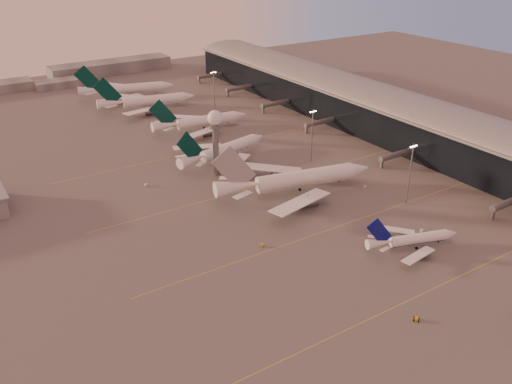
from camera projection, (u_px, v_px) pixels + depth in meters
ground at (415, 330)px, 147.20m from camera, size 700.00×700.00×0.00m
taxiway_markings at (357, 218)px, 204.18m from camera, size 180.00×185.25×0.02m
terminal at (400, 119)px, 278.45m from camera, size 57.00×362.00×23.04m
radar_tower at (215, 130)px, 231.29m from camera, size 6.40×6.40×31.10m
mast_b at (410, 171)px, 209.61m from camera, size 3.60×0.56×25.00m
mast_c at (312, 133)px, 248.78m from camera, size 3.60×0.56×25.00m
mast_d at (214, 90)px, 315.90m from camera, size 3.60×0.56×25.00m
distant_horizon at (76, 74)px, 392.78m from camera, size 165.00×37.50×9.00m
narrowbody_mid at (412, 241)px, 183.97m from camera, size 33.54×26.34×13.54m
widebody_white at (295, 183)px, 222.64m from camera, size 68.41×54.26×24.37m
greentail_a at (224, 152)px, 255.36m from camera, size 52.83×42.20×19.49m
greentail_b at (201, 124)px, 293.03m from camera, size 54.99×44.23×19.98m
greentail_c at (148, 103)px, 326.75m from camera, size 59.43×47.55×21.80m
greentail_d at (128, 91)px, 350.31m from camera, size 60.77×48.46×22.54m
gsv_tug_mid at (416, 319)px, 150.40m from camera, size 3.83×4.14×1.02m
gsv_truck_b at (422, 229)px, 194.46m from camera, size 6.29×4.35×2.40m
gsv_truck_c at (262, 243)px, 185.68m from camera, size 5.32×5.34×2.24m
gsv_catering_b at (366, 184)px, 227.36m from camera, size 5.12×3.24×3.89m
gsv_tug_far at (283, 180)px, 233.78m from camera, size 3.00×3.69×0.91m
gsv_truck_d at (145, 183)px, 229.50m from camera, size 2.95×6.03×2.33m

